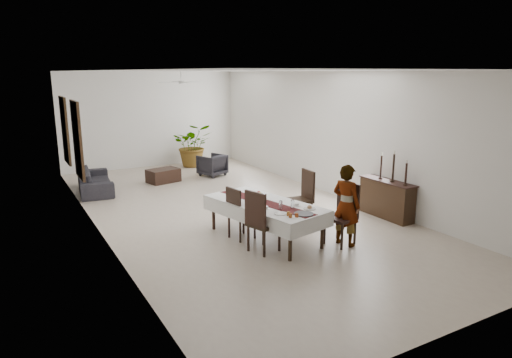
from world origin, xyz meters
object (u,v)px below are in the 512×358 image
object	(u,v)px
dining_table_top	(265,204)
woman	(346,205)
red_pitcher	(251,198)
sofa	(95,180)
sideboard_body	(386,199)

from	to	relation	value
dining_table_top	woman	bearing A→B (deg)	-54.18
dining_table_top	red_pitcher	world-z (taller)	red_pitcher
red_pitcher	woman	bearing A→B (deg)	-38.42
red_pitcher	sofa	world-z (taller)	red_pitcher
dining_table_top	sideboard_body	size ratio (longest dim) A/B	1.70
dining_table_top	woman	world-z (taller)	woman
red_pitcher	woman	xyz separation A→B (m)	(1.41, -1.12, -0.05)
dining_table_top	sideboard_body	xyz separation A→B (m)	(3.05, -0.18, -0.29)
dining_table_top	sofa	distance (m)	5.83
woman	sofa	world-z (taller)	woman
sideboard_body	red_pitcher	bearing A→B (deg)	175.33
sideboard_body	sofa	world-z (taller)	sideboard_body
red_pitcher	sideboard_body	size ratio (longest dim) A/B	0.14
dining_table_top	red_pitcher	bearing A→B (deg)	149.04
sideboard_body	sofa	bearing A→B (deg)	133.03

